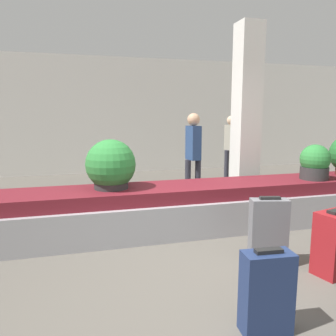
{
  "coord_description": "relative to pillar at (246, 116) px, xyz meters",
  "views": [
    {
      "loc": [
        -1.16,
        -2.97,
        1.61
      ],
      "look_at": [
        0.0,
        1.32,
        0.9
      ],
      "focal_mm": 35.0,
      "sensor_mm": 36.0,
      "label": 1
    }
  ],
  "objects": [
    {
      "name": "ground_plane",
      "position": [
        -1.74,
        -2.38,
        -1.6
      ],
      "size": [
        18.0,
        18.0,
        0.0
      ],
      "primitive_type": "plane",
      "color": "#59544C"
    },
    {
      "name": "back_wall",
      "position": [
        -1.74,
        3.97,
        0.0
      ],
      "size": [
        18.0,
        0.06,
        3.2
      ],
      "color": "silver",
      "rests_on": "ground_plane"
    },
    {
      "name": "carousel",
      "position": [
        -1.74,
        -1.06,
        -1.29
      ],
      "size": [
        8.72,
        0.95,
        0.65
      ],
      "color": "#9E9EA3",
      "rests_on": "ground_plane"
    },
    {
      "name": "pillar",
      "position": [
        0.0,
        0.0,
        0.0
      ],
      "size": [
        0.41,
        0.41,
        3.2
      ],
      "color": "silver",
      "rests_on": "ground_plane"
    },
    {
      "name": "suitcase_0",
      "position": [
        -1.0,
        -2.41,
        -1.23
      ],
      "size": [
        0.42,
        0.26,
        0.77
      ],
      "rotation": [
        0.0,
        0.0,
        -0.25
      ],
      "color": "slate",
      "rests_on": "ground_plane"
    },
    {
      "name": "suitcase_1",
      "position": [
        -1.61,
        -3.37,
        -1.28
      ],
      "size": [
        0.39,
        0.22,
        0.66
      ],
      "rotation": [
        0.0,
        0.0,
        -0.08
      ],
      "color": "navy",
      "rests_on": "ground_plane"
    },
    {
      "name": "suitcase_4",
      "position": [
        -0.44,
        -2.75,
        -1.27
      ],
      "size": [
        0.43,
        0.35,
        0.68
      ],
      "rotation": [
        0.0,
        0.0,
        0.24
      ],
      "color": "maroon",
      "rests_on": "ground_plane"
    },
    {
      "name": "potted_plant_0",
      "position": [
        -2.51,
        -1.02,
        -0.65
      ],
      "size": [
        0.66,
        0.66,
        0.66
      ],
      "color": "#2D2D2D",
      "rests_on": "carousel"
    },
    {
      "name": "potted_plant_1",
      "position": [
        0.54,
        -1.18,
        -0.7
      ],
      "size": [
        0.44,
        0.44,
        0.53
      ],
      "color": "#2D2D2D",
      "rests_on": "carousel"
    },
    {
      "name": "traveler_0",
      "position": [
        0.67,
        1.96,
        -0.65
      ],
      "size": [
        0.31,
        0.35,
        1.61
      ],
      "rotation": [
        0.0,
        0.0,
        -1.37
      ],
      "color": "#282833",
      "rests_on": "ground_plane"
    },
    {
      "name": "traveler_1",
      "position": [
        -0.86,
        0.39,
        -0.61
      ],
      "size": [
        0.31,
        0.34,
        1.65
      ],
      "rotation": [
        0.0,
        0.0,
        1.69
      ],
      "color": "#282833",
      "rests_on": "ground_plane"
    }
  ]
}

